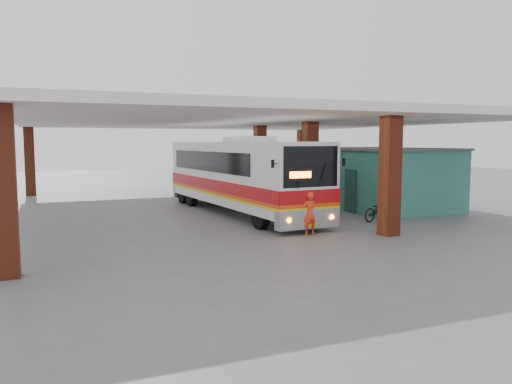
{
  "coord_description": "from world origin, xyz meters",
  "views": [
    {
      "loc": [
        -8.47,
        -17.78,
        3.41
      ],
      "look_at": [
        -1.02,
        0.0,
        1.47
      ],
      "focal_mm": 35.0,
      "sensor_mm": 36.0,
      "label": 1
    }
  ],
  "objects": [
    {
      "name": "shop_building",
      "position": [
        7.49,
        4.0,
        1.56
      ],
      "size": [
        5.2,
        8.2,
        3.11
      ],
      "color": "#2C7066",
      "rests_on": "ground"
    },
    {
      "name": "brick_columns",
      "position": [
        1.43,
        5.0,
        2.17
      ],
      "size": [
        20.1,
        21.6,
        4.35
      ],
      "color": "maroon",
      "rests_on": "ground"
    },
    {
      "name": "pedestrian",
      "position": [
        0.35,
        -1.79,
        0.79
      ],
      "size": [
        0.62,
        0.44,
        1.58
      ],
      "primitive_type": "imported",
      "rotation": [
        0.0,
        0.0,
        3.25
      ],
      "color": "red",
      "rests_on": "ground"
    },
    {
      "name": "coach_bus",
      "position": [
        -0.04,
        4.39,
        1.82
      ],
      "size": [
        3.54,
        12.7,
        3.66
      ],
      "rotation": [
        0.0,
        0.0,
        0.07
      ],
      "color": "silver",
      "rests_on": "ground"
    },
    {
      "name": "motorcycle",
      "position": [
        4.7,
        -0.14,
        0.48
      ],
      "size": [
        1.92,
        1.03,
        0.96
      ],
      "primitive_type": "imported",
      "rotation": [
        0.0,
        0.0,
        1.8
      ],
      "color": "black",
      "rests_on": "ground"
    },
    {
      "name": "ground",
      "position": [
        0.0,
        0.0,
        0.0
      ],
      "size": [
        90.0,
        90.0,
        0.0
      ],
      "primitive_type": "plane",
      "color": "#515154",
      "rests_on": "ground"
    },
    {
      "name": "red_chair",
      "position": [
        4.36,
        8.4,
        0.33
      ],
      "size": [
        0.47,
        0.47,
        0.71
      ],
      "rotation": [
        0.0,
        0.0,
        -0.31
      ],
      "color": "#B01219",
      "rests_on": "ground"
    },
    {
      "name": "canopy_roof",
      "position": [
        0.5,
        6.5,
        4.5
      ],
      "size": [
        21.0,
        23.0,
        0.3
      ],
      "primitive_type": "cube",
      "color": "silver",
      "rests_on": "brick_columns"
    }
  ]
}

